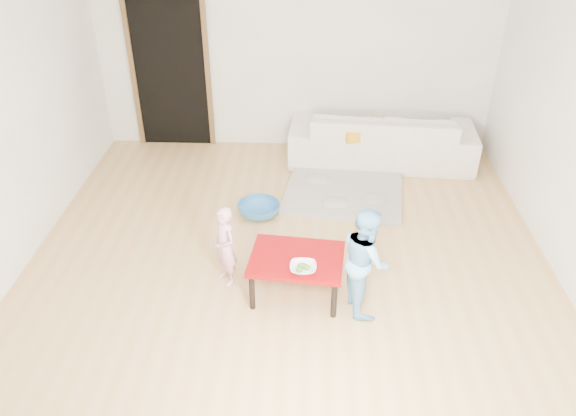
# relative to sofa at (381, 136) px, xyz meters

# --- Properties ---
(floor) EXTENTS (5.00, 5.00, 0.01)m
(floor) POSITION_rel_sofa_xyz_m (-1.09, -2.05, -0.33)
(floor) COLOR tan
(floor) RESTS_ON ground
(back_wall) EXTENTS (5.00, 0.02, 2.60)m
(back_wall) POSITION_rel_sofa_xyz_m (-1.09, 0.45, 0.97)
(back_wall) COLOR white
(back_wall) RESTS_ON floor
(left_wall) EXTENTS (0.02, 5.00, 2.60)m
(left_wall) POSITION_rel_sofa_xyz_m (-3.59, -2.05, 0.97)
(left_wall) COLOR white
(left_wall) RESTS_ON floor
(doorway) EXTENTS (1.02, 0.08, 2.11)m
(doorway) POSITION_rel_sofa_xyz_m (-2.69, 0.43, 0.69)
(doorway) COLOR brown
(doorway) RESTS_ON back_wall
(sofa) EXTENTS (2.34, 1.05, 0.67)m
(sofa) POSITION_rel_sofa_xyz_m (0.00, 0.00, 0.00)
(sofa) COLOR silver
(sofa) RESTS_ON floor
(cushion) EXTENTS (0.59, 0.56, 0.13)m
(cushion) POSITION_rel_sofa_xyz_m (-0.30, -0.20, 0.17)
(cushion) COLOR orange
(cushion) RESTS_ON sofa
(red_table) EXTENTS (0.86, 0.68, 0.40)m
(red_table) POSITION_rel_sofa_xyz_m (-1.00, -2.64, -0.13)
(red_table) COLOR maroon
(red_table) RESTS_ON floor
(bowl) EXTENTS (0.22, 0.22, 0.05)m
(bowl) POSITION_rel_sofa_xyz_m (-0.94, -2.82, 0.09)
(bowl) COLOR white
(bowl) RESTS_ON red_table
(broccoli) EXTENTS (0.12, 0.12, 0.06)m
(broccoli) POSITION_rel_sofa_xyz_m (-0.94, -2.82, 0.09)
(broccoli) COLOR #2D5919
(broccoli) RESTS_ON red_table
(child_pink) EXTENTS (0.32, 0.33, 0.77)m
(child_pink) POSITION_rel_sofa_xyz_m (-1.64, -2.49, 0.05)
(child_pink) COLOR pink
(child_pink) RESTS_ON floor
(child_blue) EXTENTS (0.45, 0.54, 0.97)m
(child_blue) POSITION_rel_sofa_xyz_m (-0.43, -2.77, 0.15)
(child_blue) COLOR #63B7E5
(child_blue) RESTS_ON floor
(basin) EXTENTS (0.45, 0.45, 0.14)m
(basin) POSITION_rel_sofa_xyz_m (-1.44, -1.37, -0.26)
(basin) COLOR teal
(basin) RESTS_ON floor
(blanket) EXTENTS (1.45, 1.27, 0.07)m
(blanket) POSITION_rel_sofa_xyz_m (-0.50, -0.92, -0.30)
(blanket) COLOR #B6ACA0
(blanket) RESTS_ON floor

